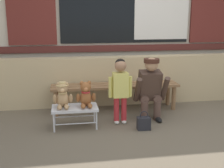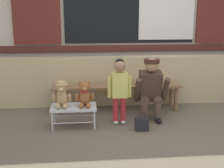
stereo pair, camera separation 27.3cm
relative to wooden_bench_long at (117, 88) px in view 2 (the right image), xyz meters
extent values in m
plane|color=brown|center=(0.33, -1.06, -0.37)|extent=(60.00, 60.00, 0.00)
cube|color=tan|center=(0.33, 0.37, 0.05)|extent=(7.66, 0.25, 0.85)
cube|color=beige|center=(0.33, 0.89, 1.43)|extent=(7.82, 0.20, 3.61)
cube|color=#56231E|center=(0.33, 0.77, 0.58)|extent=(7.19, 0.04, 0.12)
cube|color=black|center=(0.33, 0.78, 1.38)|extent=(2.40, 0.03, 1.40)
cube|color=silver|center=(1.01, 0.76, 1.38)|extent=(1.04, 0.02, 1.29)
cube|color=maroon|center=(-1.35, 0.77, 1.38)|extent=(0.84, 0.05, 1.43)
cube|color=maroon|center=(2.01, 0.77, 1.38)|extent=(0.84, 0.05, 1.43)
cube|color=#8E6642|center=(0.00, -0.14, 0.05)|extent=(2.10, 0.11, 0.04)
cube|color=#8E6642|center=(0.00, 0.00, 0.05)|extent=(2.10, 0.11, 0.04)
cube|color=#8E6642|center=(0.00, 0.14, 0.05)|extent=(2.10, 0.11, 0.04)
cylinder|color=#8E6642|center=(-0.97, -0.14, -0.17)|extent=(0.07, 0.07, 0.40)
cylinder|color=#8E6642|center=(-0.97, 0.14, -0.17)|extent=(0.07, 0.07, 0.40)
cylinder|color=#8E6642|center=(0.97, -0.14, -0.17)|extent=(0.07, 0.07, 0.40)
cylinder|color=#8E6642|center=(0.97, 0.14, -0.17)|extent=(0.07, 0.07, 0.40)
cube|color=silver|center=(-0.70, -0.68, -0.09)|extent=(0.64, 0.36, 0.04)
cylinder|color=silver|center=(-0.99, -0.83, -0.24)|extent=(0.02, 0.02, 0.26)
cylinder|color=silver|center=(-0.99, -0.53, -0.24)|extent=(0.02, 0.02, 0.26)
cylinder|color=silver|center=(-0.41, -0.83, -0.24)|extent=(0.02, 0.02, 0.26)
cylinder|color=silver|center=(-0.41, -0.53, -0.24)|extent=(0.02, 0.02, 0.26)
cylinder|color=silver|center=(-0.70, -0.83, -0.27)|extent=(0.58, 0.02, 0.02)
cylinder|color=silver|center=(-0.70, -0.53, -0.27)|extent=(0.58, 0.02, 0.02)
ellipsoid|color=tan|center=(-0.86, -0.66, 0.04)|extent=(0.17, 0.14, 0.22)
sphere|color=tan|center=(-0.86, -0.67, 0.20)|extent=(0.15, 0.15, 0.15)
sphere|color=#F4C188|center=(-0.86, -0.72, 0.19)|extent=(0.06, 0.06, 0.06)
sphere|color=tan|center=(-0.91, -0.66, 0.26)|extent=(0.06, 0.06, 0.06)
ellipsoid|color=tan|center=(-0.97, -0.69, 0.06)|extent=(0.06, 0.11, 0.16)
ellipsoid|color=tan|center=(-0.90, -0.77, -0.04)|extent=(0.06, 0.15, 0.06)
sphere|color=tan|center=(-0.80, -0.66, 0.26)|extent=(0.06, 0.06, 0.06)
ellipsoid|color=tan|center=(-0.75, -0.69, 0.06)|extent=(0.06, 0.11, 0.16)
ellipsoid|color=tan|center=(-0.81, -0.77, -0.04)|extent=(0.06, 0.15, 0.06)
torus|color=#D6B775|center=(-0.86, -0.66, 0.13)|extent=(0.13, 0.13, 0.02)
cylinder|color=#D6B775|center=(-0.86, -0.66, 0.24)|extent=(0.17, 0.17, 0.01)
cylinder|color=#D6B775|center=(-0.86, -0.66, 0.27)|extent=(0.10, 0.10, 0.04)
ellipsoid|color=#93562D|center=(-0.54, -0.66, 0.04)|extent=(0.17, 0.14, 0.22)
sphere|color=#93562D|center=(-0.54, -0.67, 0.20)|extent=(0.15, 0.15, 0.15)
sphere|color=#C87B48|center=(-0.54, -0.72, 0.19)|extent=(0.06, 0.06, 0.06)
sphere|color=#93562D|center=(-0.59, -0.66, 0.26)|extent=(0.06, 0.06, 0.06)
ellipsoid|color=#93562D|center=(-0.65, -0.69, 0.06)|extent=(0.06, 0.11, 0.16)
ellipsoid|color=#93562D|center=(-0.58, -0.77, -0.04)|extent=(0.06, 0.15, 0.06)
sphere|color=#93562D|center=(-0.48, -0.66, 0.26)|extent=(0.06, 0.06, 0.06)
ellipsoid|color=#93562D|center=(-0.43, -0.69, 0.06)|extent=(0.06, 0.11, 0.16)
ellipsoid|color=#93562D|center=(-0.49, -0.77, -0.04)|extent=(0.06, 0.15, 0.06)
torus|color=red|center=(-0.54, -0.66, 0.13)|extent=(0.13, 0.13, 0.02)
cylinder|color=#B7282D|center=(-0.09, -0.62, -0.15)|extent=(0.08, 0.08, 0.36)
ellipsoid|color=silver|center=(-0.09, -0.64, -0.35)|extent=(0.07, 0.12, 0.05)
cylinder|color=#B7282D|center=(0.02, -0.62, -0.15)|extent=(0.08, 0.08, 0.36)
ellipsoid|color=silver|center=(0.02, -0.64, -0.35)|extent=(0.07, 0.12, 0.05)
cube|color=#DBD166|center=(-0.03, -0.62, 0.21)|extent=(0.22, 0.15, 0.36)
cylinder|color=#DBD166|center=(-0.18, -0.62, 0.18)|extent=(0.06, 0.06, 0.30)
cylinder|color=#DBD166|center=(0.11, -0.62, 0.18)|extent=(0.06, 0.06, 0.30)
sphere|color=#9E7051|center=(-0.03, -0.62, 0.49)|extent=(0.17, 0.17, 0.17)
sphere|color=black|center=(-0.03, -0.61, 0.51)|extent=(0.16, 0.16, 0.16)
cylinder|color=brown|center=(0.35, -0.57, -0.22)|extent=(0.11, 0.11, 0.30)
cylinder|color=brown|center=(0.35, -0.43, -0.05)|extent=(0.13, 0.32, 0.13)
ellipsoid|color=black|center=(0.35, -0.65, -0.34)|extent=(0.09, 0.20, 0.06)
cylinder|color=brown|center=(0.55, -0.57, -0.22)|extent=(0.11, 0.11, 0.30)
cylinder|color=brown|center=(0.55, -0.43, -0.05)|extent=(0.13, 0.32, 0.13)
ellipsoid|color=black|center=(0.55, -0.65, -0.34)|extent=(0.09, 0.20, 0.06)
cube|color=#473328|center=(0.45, -0.46, 0.15)|extent=(0.32, 0.30, 0.47)
cylinder|color=#473328|center=(0.24, -0.56, 0.11)|extent=(0.08, 0.28, 0.40)
cylinder|color=#473328|center=(0.66, -0.56, 0.11)|extent=(0.08, 0.28, 0.40)
sphere|color=tan|center=(0.45, -0.53, 0.48)|extent=(0.20, 0.20, 0.20)
cylinder|color=#422319|center=(0.45, -0.53, 0.53)|extent=(0.23, 0.23, 0.06)
cube|color=brown|center=(0.64, -0.37, 0.01)|extent=(0.10, 0.22, 0.16)
cube|color=#232328|center=(0.24, -0.93, -0.28)|extent=(0.18, 0.11, 0.18)
torus|color=#232328|center=(0.24, -0.93, -0.16)|extent=(0.11, 0.01, 0.11)
camera|label=1|loc=(-0.81, -4.66, 1.19)|focal=47.28mm
camera|label=2|loc=(-0.54, -4.70, 1.19)|focal=47.28mm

